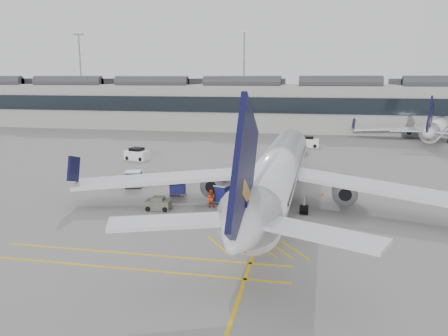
% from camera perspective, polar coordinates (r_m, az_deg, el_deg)
% --- Properties ---
extents(ground, '(220.00, 220.00, 0.00)m').
position_cam_1_polar(ground, '(42.69, -8.19, -5.76)').
color(ground, gray).
rests_on(ground, ground).
extents(terminal, '(200.00, 20.45, 12.40)m').
position_cam_1_polar(terminal, '(111.32, 4.07, 8.35)').
color(terminal, '#9E9E99').
rests_on(terminal, ground).
extents(light_masts, '(113.00, 0.60, 25.45)m').
position_cam_1_polar(light_masts, '(125.31, 4.17, 12.55)').
color(light_masts, slate).
rests_on(light_masts, ground).
extents(apron_markings, '(0.25, 60.00, 0.01)m').
position_cam_1_polar(apron_markings, '(50.15, 6.53, -3.04)').
color(apron_markings, gold).
rests_on(apron_markings, ground).
extents(airliner_main, '(41.39, 45.26, 12.03)m').
position_cam_1_polar(airliner_main, '(43.68, 6.94, -0.52)').
color(airliner_main, silver).
rests_on(airliner_main, ground).
extents(airliner_far, '(31.39, 34.76, 9.70)m').
position_cam_1_polar(airliner_far, '(98.71, 26.23, 4.82)').
color(airliner_far, silver).
rests_on(airliner_far, ground).
extents(belt_loader, '(5.45, 2.42, 2.17)m').
position_cam_1_polar(belt_loader, '(47.16, 4.55, -3.17)').
color(belt_loader, beige).
rests_on(belt_loader, ground).
extents(baggage_cart_a, '(2.29, 2.08, 2.00)m').
position_cam_1_polar(baggage_cart_a, '(45.10, -0.43, -3.26)').
color(baggage_cart_a, gray).
rests_on(baggage_cart_a, ground).
extents(baggage_cart_b, '(1.54, 1.27, 1.61)m').
position_cam_1_polar(baggage_cart_b, '(47.22, -0.48, -2.83)').
color(baggage_cart_b, gray).
rests_on(baggage_cart_b, ground).
extents(baggage_cart_c, '(1.90, 1.64, 1.84)m').
position_cam_1_polar(baggage_cart_c, '(48.42, -6.07, -2.38)').
color(baggage_cart_c, gray).
rests_on(baggage_cart_c, ground).
extents(baggage_cart_d, '(2.17, 1.91, 1.99)m').
position_cam_1_polar(baggage_cart_d, '(52.32, -11.72, -1.39)').
color(baggage_cart_d, gray).
rests_on(baggage_cart_d, ground).
extents(ramp_agent_a, '(0.86, 0.76, 1.96)m').
position_cam_1_polar(ramp_agent_a, '(50.68, -0.80, -1.67)').
color(ramp_agent_a, '#FA560D').
rests_on(ramp_agent_a, ground).
extents(ramp_agent_b, '(0.90, 0.72, 1.79)m').
position_cam_1_polar(ramp_agent_b, '(43.77, -1.74, -3.97)').
color(ramp_agent_b, red).
rests_on(ramp_agent_b, ground).
extents(pushback_tug, '(2.42, 1.57, 1.32)m').
position_cam_1_polar(pushback_tug, '(43.34, -8.57, -4.69)').
color(pushback_tug, '#525548').
rests_on(pushback_tug, ground).
extents(safety_cone_nose, '(0.32, 0.32, 0.44)m').
position_cam_1_polar(safety_cone_nose, '(59.35, 6.01, -0.49)').
color(safety_cone_nose, '#F24C0A').
rests_on(safety_cone_nose, ground).
extents(safety_cone_engine, '(0.34, 0.34, 0.47)m').
position_cam_1_polar(safety_cone_engine, '(49.16, 12.75, -3.29)').
color(safety_cone_engine, '#F24C0A').
rests_on(safety_cone_engine, ground).
extents(service_van_left, '(4.06, 2.69, 1.92)m').
position_cam_1_polar(service_van_left, '(70.01, -11.32, 1.76)').
color(service_van_left, silver).
rests_on(service_van_left, ground).
extents(service_van_mid, '(2.55, 4.16, 2.00)m').
position_cam_1_polar(service_van_mid, '(75.54, 9.54, 2.58)').
color(service_van_mid, silver).
rests_on(service_van_mid, ground).
extents(service_van_right, '(4.09, 2.20, 2.05)m').
position_cam_1_polar(service_van_right, '(82.86, 10.91, 3.35)').
color(service_van_right, silver).
rests_on(service_van_right, ground).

